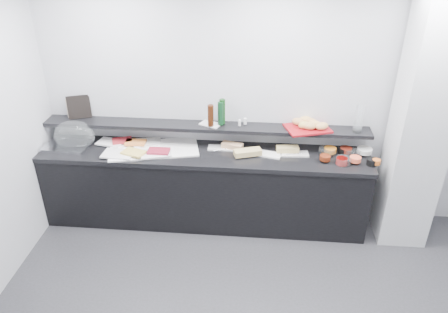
# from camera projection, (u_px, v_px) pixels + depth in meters

# --- Properties ---
(back_wall) EXTENTS (5.00, 0.02, 2.70)m
(back_wall) POSITION_uv_depth(u_px,v_px,m) (270.00, 106.00, 4.75)
(back_wall) COLOR #B5B6BC
(back_wall) RESTS_ON ground
(ceiling) EXTENTS (5.00, 5.00, 0.00)m
(ceiling) POSITION_uv_depth(u_px,v_px,m) (283.00, 16.00, 2.36)
(ceiling) COLOR white
(ceiling) RESTS_ON back_wall
(column) EXTENTS (0.50, 0.50, 2.70)m
(column) POSITION_uv_depth(u_px,v_px,m) (421.00, 125.00, 4.33)
(column) COLOR silver
(column) RESTS_ON ground
(buffet_cabinet) EXTENTS (3.60, 0.60, 0.85)m
(buffet_cabinet) POSITION_uv_depth(u_px,v_px,m) (204.00, 189.00, 5.00)
(buffet_cabinet) COLOR black
(buffet_cabinet) RESTS_ON ground
(counter_top) EXTENTS (3.62, 0.62, 0.05)m
(counter_top) POSITION_uv_depth(u_px,v_px,m) (203.00, 154.00, 4.78)
(counter_top) COLOR black
(counter_top) RESTS_ON buffet_cabinet
(wall_shelf) EXTENTS (3.60, 0.25, 0.04)m
(wall_shelf) POSITION_uv_depth(u_px,v_px,m) (205.00, 127.00, 4.81)
(wall_shelf) COLOR black
(wall_shelf) RESTS_ON back_wall
(cloche_base) EXTENTS (0.51, 0.37, 0.04)m
(cloche_base) POSITION_uv_depth(u_px,v_px,m) (67.00, 146.00, 4.85)
(cloche_base) COLOR silver
(cloche_base) RESTS_ON counter_top
(cloche_dome) EXTENTS (0.48, 0.33, 0.34)m
(cloche_dome) POSITION_uv_depth(u_px,v_px,m) (74.00, 135.00, 4.85)
(cloche_dome) COLOR white
(cloche_dome) RESTS_ON cloche_base
(linen_runner) EXTENTS (1.04, 0.67, 0.01)m
(linen_runner) POSITION_uv_depth(u_px,v_px,m) (154.00, 149.00, 4.82)
(linen_runner) COLOR white
(linen_runner) RESTS_ON counter_top
(platter_meat_a) EXTENTS (0.32, 0.24, 0.01)m
(platter_meat_a) POSITION_uv_depth(u_px,v_px,m) (111.00, 142.00, 4.93)
(platter_meat_a) COLOR white
(platter_meat_a) RESTS_ON linen_runner
(food_meat_a) EXTENTS (0.25, 0.21, 0.02)m
(food_meat_a) POSITION_uv_depth(u_px,v_px,m) (122.00, 140.00, 4.93)
(food_meat_a) COLOR maroon
(food_meat_a) RESTS_ON platter_meat_a
(platter_salmon) EXTENTS (0.34, 0.26, 0.01)m
(platter_salmon) POSITION_uv_depth(u_px,v_px,m) (148.00, 142.00, 4.93)
(platter_salmon) COLOR white
(platter_salmon) RESTS_ON linen_runner
(food_salmon) EXTENTS (0.23, 0.15, 0.02)m
(food_salmon) POSITION_uv_depth(u_px,v_px,m) (135.00, 142.00, 4.89)
(food_salmon) COLOR orange
(food_salmon) RESTS_ON platter_salmon
(platter_cheese) EXTENTS (0.34, 0.24, 0.01)m
(platter_cheese) POSITION_uv_depth(u_px,v_px,m) (118.00, 154.00, 4.69)
(platter_cheese) COLOR white
(platter_cheese) RESTS_ON linen_runner
(food_cheese) EXTENTS (0.28, 0.23, 0.02)m
(food_cheese) POSITION_uv_depth(u_px,v_px,m) (134.00, 152.00, 4.68)
(food_cheese) COLOR #D9BC54
(food_cheese) RESTS_ON platter_cheese
(platter_meat_b) EXTENTS (0.37, 0.30, 0.01)m
(platter_meat_b) POSITION_uv_depth(u_px,v_px,m) (156.00, 153.00, 4.70)
(platter_meat_b) COLOR white
(platter_meat_b) RESTS_ON linen_runner
(food_meat_b) EXTENTS (0.23, 0.15, 0.02)m
(food_meat_b) POSITION_uv_depth(u_px,v_px,m) (159.00, 151.00, 4.71)
(food_meat_b) COLOR maroon
(food_meat_b) RESTS_ON platter_meat_b
(sandwich_plate_left) EXTENTS (0.30, 0.13, 0.01)m
(sandwich_plate_left) POSITION_uv_depth(u_px,v_px,m) (222.00, 148.00, 4.84)
(sandwich_plate_left) COLOR white
(sandwich_plate_left) RESTS_ON counter_top
(sandwich_food_left) EXTENTS (0.25, 0.15, 0.06)m
(sandwich_food_left) POSITION_uv_depth(u_px,v_px,m) (232.00, 146.00, 4.81)
(sandwich_food_left) COLOR tan
(sandwich_food_left) RESTS_ON sandwich_plate_left
(tongs_left) EXTENTS (0.15, 0.08, 0.01)m
(tongs_left) POSITION_uv_depth(u_px,v_px,m) (220.00, 150.00, 4.78)
(tongs_left) COLOR silver
(tongs_left) RESTS_ON sandwich_plate_left
(sandwich_plate_mid) EXTENTS (0.35, 0.21, 0.01)m
(sandwich_plate_mid) POSITION_uv_depth(u_px,v_px,m) (266.00, 154.00, 4.72)
(sandwich_plate_mid) COLOR white
(sandwich_plate_mid) RESTS_ON counter_top
(sandwich_food_mid) EXTENTS (0.31, 0.20, 0.06)m
(sandwich_food_mid) POSITION_uv_depth(u_px,v_px,m) (248.00, 152.00, 4.67)
(sandwich_food_mid) COLOR tan
(sandwich_food_mid) RESTS_ON sandwich_plate_mid
(tongs_mid) EXTENTS (0.16, 0.03, 0.01)m
(tongs_mid) POSITION_uv_depth(u_px,v_px,m) (243.00, 155.00, 4.68)
(tongs_mid) COLOR silver
(tongs_mid) RESTS_ON sandwich_plate_mid
(sandwich_plate_right) EXTENTS (0.31, 0.15, 0.01)m
(sandwich_plate_right) POSITION_uv_depth(u_px,v_px,m) (294.00, 154.00, 4.72)
(sandwich_plate_right) COLOR silver
(sandwich_plate_right) RESTS_ON counter_top
(sandwich_food_right) EXTENTS (0.25, 0.12, 0.06)m
(sandwich_food_right) POSITION_uv_depth(u_px,v_px,m) (288.00, 149.00, 4.74)
(sandwich_food_right) COLOR tan
(sandwich_food_right) RESTS_ON sandwich_plate_right
(tongs_right) EXTENTS (0.16, 0.04, 0.01)m
(tongs_right) POSITION_uv_depth(u_px,v_px,m) (294.00, 154.00, 4.70)
(tongs_right) COLOR silver
(tongs_right) RESTS_ON sandwich_plate_right
(bowl_glass_fruit) EXTENTS (0.21, 0.21, 0.07)m
(bowl_glass_fruit) POSITION_uv_depth(u_px,v_px,m) (327.00, 152.00, 4.70)
(bowl_glass_fruit) COLOR silver
(bowl_glass_fruit) RESTS_ON counter_top
(fill_glass_fruit) EXTENTS (0.13, 0.13, 0.05)m
(fill_glass_fruit) POSITION_uv_depth(u_px,v_px,m) (330.00, 150.00, 4.72)
(fill_glass_fruit) COLOR orange
(fill_glass_fruit) RESTS_ON bowl_glass_fruit
(bowl_black_jam) EXTENTS (0.17, 0.17, 0.07)m
(bowl_black_jam) POSITION_uv_depth(u_px,v_px,m) (344.00, 151.00, 4.73)
(bowl_black_jam) COLOR black
(bowl_black_jam) RESTS_ON counter_top
(fill_black_jam) EXTENTS (0.15, 0.15, 0.05)m
(fill_black_jam) POSITION_uv_depth(u_px,v_px,m) (346.00, 150.00, 4.72)
(fill_black_jam) COLOR #62190E
(fill_black_jam) RESTS_ON bowl_black_jam
(bowl_glass_cream) EXTENTS (0.18, 0.18, 0.07)m
(bowl_glass_cream) POSITION_uv_depth(u_px,v_px,m) (353.00, 153.00, 4.68)
(bowl_glass_cream) COLOR silver
(bowl_glass_cream) RESTS_ON counter_top
(fill_glass_cream) EXTENTS (0.18, 0.18, 0.05)m
(fill_glass_cream) POSITION_uv_depth(u_px,v_px,m) (365.00, 150.00, 4.71)
(fill_glass_cream) COLOR silver
(fill_glass_cream) RESTS_ON bowl_glass_cream
(bowl_red_jam) EXTENTS (0.13, 0.13, 0.07)m
(bowl_red_jam) POSITION_uv_depth(u_px,v_px,m) (342.00, 161.00, 4.53)
(bowl_red_jam) COLOR maroon
(bowl_red_jam) RESTS_ON counter_top
(fill_red_jam) EXTENTS (0.15, 0.15, 0.05)m
(fill_red_jam) POSITION_uv_depth(u_px,v_px,m) (325.00, 158.00, 4.57)
(fill_red_jam) COLOR #5A1E0C
(fill_red_jam) RESTS_ON bowl_red_jam
(bowl_glass_salmon) EXTENTS (0.20, 0.20, 0.07)m
(bowl_glass_salmon) POSITION_uv_depth(u_px,v_px,m) (344.00, 161.00, 4.53)
(bowl_glass_salmon) COLOR silver
(bowl_glass_salmon) RESTS_ON counter_top
(fill_glass_salmon) EXTENTS (0.15, 0.15, 0.05)m
(fill_glass_salmon) POSITION_uv_depth(u_px,v_px,m) (355.00, 159.00, 4.54)
(fill_glass_salmon) COLOR #F25D3B
(fill_glass_salmon) RESTS_ON bowl_glass_salmon
(bowl_black_fruit) EXTENTS (0.14, 0.14, 0.07)m
(bowl_black_fruit) POSITION_uv_depth(u_px,v_px,m) (372.00, 162.00, 4.51)
(bowl_black_fruit) COLOR black
(bowl_black_fruit) RESTS_ON counter_top
(fill_black_fruit) EXTENTS (0.10, 0.10, 0.05)m
(fill_black_fruit) POSITION_uv_depth(u_px,v_px,m) (376.00, 162.00, 4.49)
(fill_black_fruit) COLOR #D15E1C
(fill_black_fruit) RESTS_ON bowl_black_fruit
(framed_print) EXTENTS (0.26, 0.16, 0.26)m
(framed_print) POSITION_uv_depth(u_px,v_px,m) (79.00, 107.00, 4.91)
(framed_print) COLOR black
(framed_print) RESTS_ON wall_shelf
(print_art) EXTENTS (0.17, 0.11, 0.22)m
(print_art) POSITION_uv_depth(u_px,v_px,m) (74.00, 107.00, 4.90)
(print_art) COLOR #CBAB92
(print_art) RESTS_ON framed_print
(condiment_tray) EXTENTS (0.26, 0.22, 0.01)m
(condiment_tray) POSITION_uv_depth(u_px,v_px,m) (210.00, 124.00, 4.80)
(condiment_tray) COLOR white
(condiment_tray) RESTS_ON wall_shelf
(bottle_green_a) EXTENTS (0.07, 0.07, 0.26)m
(bottle_green_a) POSITION_uv_depth(u_px,v_px,m) (221.00, 113.00, 4.72)
(bottle_green_a) COLOR #0D3218
(bottle_green_a) RESTS_ON condiment_tray
(bottle_brown) EXTENTS (0.08, 0.08, 0.24)m
(bottle_brown) POSITION_uv_depth(u_px,v_px,m) (211.00, 116.00, 4.69)
(bottle_brown) COLOR #321609
(bottle_brown) RESTS_ON condiment_tray
(bottle_green_b) EXTENTS (0.07, 0.07, 0.28)m
(bottle_green_b) POSITION_uv_depth(u_px,v_px,m) (222.00, 111.00, 4.74)
(bottle_green_b) COLOR black
(bottle_green_b) RESTS_ON condiment_tray
(bottle_hot) EXTENTS (0.05, 0.05, 0.18)m
(bottle_hot) POSITION_uv_depth(u_px,v_px,m) (221.00, 117.00, 4.74)
(bottle_hot) COLOR red
(bottle_hot) RESTS_ON condiment_tray
(shaker_salt) EXTENTS (0.03, 0.03, 0.07)m
(shaker_salt) POSITION_uv_depth(u_px,v_px,m) (240.00, 123.00, 4.73)
(shaker_salt) COLOR white
(shaker_salt) RESTS_ON condiment_tray
(shaker_pepper) EXTENTS (0.04, 0.04, 0.07)m
(shaker_pepper) POSITION_uv_depth(u_px,v_px,m) (245.00, 121.00, 4.77)
(shaker_pepper) COLOR silver
(shaker_pepper) RESTS_ON condiment_tray
(bread_tray) EXTENTS (0.53, 0.45, 0.02)m
(bread_tray) POSITION_uv_depth(u_px,v_px,m) (308.00, 128.00, 4.70)
(bread_tray) COLOR maroon
(bread_tray) RESTS_ON wall_shelf
(bread_roll_nw) EXTENTS (0.15, 0.12, 0.08)m
(bread_roll_nw) POSITION_uv_depth(u_px,v_px,m) (298.00, 122.00, 4.73)
(bread_roll_nw) COLOR #C6884B
(bread_roll_nw) RESTS_ON bread_tray
(bread_roll_n) EXTENTS (0.15, 0.10, 0.08)m
(bread_roll_n) POSITION_uv_depth(u_px,v_px,m) (306.00, 120.00, 4.77)
(bread_roll_n) COLOR tan
(bread_roll_n) RESTS_ON bread_tray
(bread_roll_ne) EXTENTS (0.15, 0.12, 0.08)m
(bread_roll_ne) POSITION_uv_depth(u_px,v_px,m) (311.00, 122.00, 4.72)
(bread_roll_ne) COLOR #BF8649
(bread_roll_ne) RESTS_ON bread_tray
(bread_roll_s) EXTENTS (0.15, 0.11, 0.08)m
(bread_roll_s) POSITION_uv_depth(u_px,v_px,m) (309.00, 126.00, 4.63)
(bread_roll_s) COLOR #BD8948
(bread_roll_s) RESTS_ON bread_tray
(bread_roll_se) EXTENTS (0.17, 0.15, 0.08)m
(bread_roll_se) POSITION_uv_depth(u_px,v_px,m) (322.00, 126.00, 4.63)
(bread_roll_se) COLOR tan
(bread_roll_se) RESTS_ON bread_tray
(bread_roll_midw) EXTENTS (0.14, 0.11, 0.08)m
(bread_roll_midw) POSITION_uv_depth(u_px,v_px,m) (304.00, 125.00, 4.65)
(bread_roll_midw) COLOR tan
(bread_roll_midw) RESTS_ON bread_tray
(bread_roll_mide) EXTENTS (0.14, 0.10, 0.08)m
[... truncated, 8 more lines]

